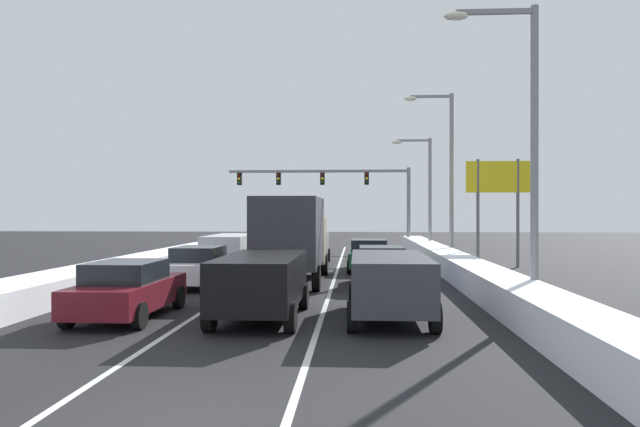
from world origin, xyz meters
The scene contains 19 objects.
ground_plane centered at (0.00, 15.09, 0.00)m, with size 120.00×120.00×0.00m, color black.
lane_stripe_between_right_lane_and_center_lane centered at (1.70, 18.86, 0.00)m, with size 0.14×41.50×0.01m, color silver.
lane_stripe_between_center_lane_and_left_lane centered at (-1.70, 18.86, 0.00)m, with size 0.14×41.50×0.01m, color silver.
snow_bank_right_shoulder centered at (7.00, 18.86, 0.45)m, with size 1.43×41.50×0.90m, color white.
snow_bank_left_shoulder centered at (-7.00, 18.86, 0.41)m, with size 2.05×41.50×0.82m, color white.
suv_charcoal_right_lane_nearest centered at (3.49, 7.85, 1.02)m, with size 2.16×4.90×1.67m.
sedan_navy_right_lane_second centered at (3.56, 14.77, 0.76)m, with size 2.00×4.50×1.51m.
sedan_green_right_lane_third centered at (3.20, 20.53, 0.76)m, with size 2.00×4.50×1.51m.
suv_black_center_lane_nearest centered at (0.14, 7.70, 1.02)m, with size 2.16×4.90×1.67m.
box_truck_center_lane_second centered at (0.08, 15.65, 1.90)m, with size 2.53×7.20×3.36m.
suv_gray_center_lane_third centered at (0.05, 24.11, 1.02)m, with size 2.16×4.90×1.67m.
sedan_maroon_left_lane_nearest centered at (-3.44, 7.70, 0.76)m, with size 2.00×4.50×1.51m.
sedan_white_left_lane_second centered at (-3.30, 14.35, 0.76)m, with size 2.00×4.50×1.51m.
suv_silver_left_lane_third centered at (-3.61, 21.24, 1.02)m, with size 2.16×4.90×1.67m.
traffic_light_gantry centered at (1.31, 37.71, 4.89)m, with size 14.00×0.47×6.20m.
street_lamp_right_near centered at (7.31, 9.43, 5.14)m, with size 2.66×0.36×8.65m.
street_lamp_right_mid centered at (7.41, 24.52, 5.43)m, with size 2.66×0.36×9.20m.
street_lamp_right_far centered at (7.14, 32.07, 4.66)m, with size 2.66×0.36×7.74m.
roadside_sign_right centered at (9.81, 22.88, 4.02)m, with size 3.20×0.16×5.50m.
Camera 1 is at (2.63, -7.56, 2.81)m, focal length 33.07 mm.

